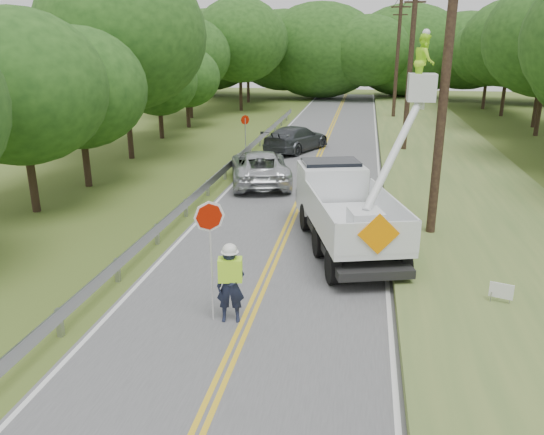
# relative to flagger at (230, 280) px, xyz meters

# --- Properties ---
(ground) EXTENTS (140.00, 140.00, 0.00)m
(ground) POSITION_rel_flagger_xyz_m (0.39, -2.36, -1.10)
(ground) COLOR #4A5F22
(ground) RESTS_ON ground
(road) EXTENTS (7.20, 96.00, 0.03)m
(road) POSITION_rel_flagger_xyz_m (0.39, 11.64, -1.09)
(road) COLOR #525355
(road) RESTS_ON ground
(guardrail) EXTENTS (0.18, 48.00, 0.77)m
(guardrail) POSITION_rel_flagger_xyz_m (-3.63, 12.55, -0.54)
(guardrail) COLOR #9E9FA6
(guardrail) RESTS_ON ground
(utility_poles) EXTENTS (1.60, 43.30, 10.00)m
(utility_poles) POSITION_rel_flagger_xyz_m (5.39, 14.66, 4.17)
(utility_poles) COLOR black
(utility_poles) RESTS_ON ground
(tall_grass_verge) EXTENTS (7.00, 96.00, 0.30)m
(tall_grass_verge) POSITION_rel_flagger_xyz_m (7.49, 11.64, -0.95)
(tall_grass_verge) COLOR #4C6932
(tall_grass_verge) RESTS_ON ground
(treeline_left) EXTENTS (11.32, 55.71, 10.91)m
(treeline_left) POSITION_rel_flagger_xyz_m (-10.18, 27.93, 4.82)
(treeline_left) COLOR #332319
(treeline_left) RESTS_ON ground
(treeline_horizon) EXTENTS (55.32, 13.86, 10.86)m
(treeline_horizon) POSITION_rel_flagger_xyz_m (0.71, 53.97, 4.40)
(treeline_horizon) COLOR #1C3F15
(treeline_horizon) RESTS_ON ground
(flagger) EXTENTS (1.14, 0.56, 3.03)m
(flagger) POSITION_rel_flagger_xyz_m (0.00, 0.00, 0.00)
(flagger) COLOR #191E33
(flagger) RESTS_ON road
(bucket_truck) EXTENTS (4.58, 7.21, 6.72)m
(bucket_truck) POSITION_rel_flagger_xyz_m (2.49, 6.24, 0.44)
(bucket_truck) COLOR black
(bucket_truck) RESTS_ON road
(suv_silver) EXTENTS (3.97, 6.16, 1.58)m
(suv_silver) POSITION_rel_flagger_xyz_m (-1.86, 13.17, -0.29)
(suv_silver) COLOR silver
(suv_silver) RESTS_ON road
(suv_darkgrey) EXTENTS (4.09, 5.74, 1.54)m
(suv_darkgrey) POSITION_rel_flagger_xyz_m (-1.16, 21.34, -0.31)
(suv_darkgrey) COLOR #3E4246
(suv_darkgrey) RESTS_ON road
(stop_sign_permanent) EXTENTS (0.42, 0.39, 2.57)m
(stop_sign_permanent) POSITION_rel_flagger_xyz_m (-3.70, 18.29, 0.61)
(stop_sign_permanent) COLOR #9E9FA6
(stop_sign_permanent) RESTS_ON ground
(yard_sign) EXTENTS (0.55, 0.21, 0.82)m
(yard_sign) POSITION_rel_flagger_xyz_m (6.53, 1.52, -0.50)
(yard_sign) COLOR white
(yard_sign) RESTS_ON ground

